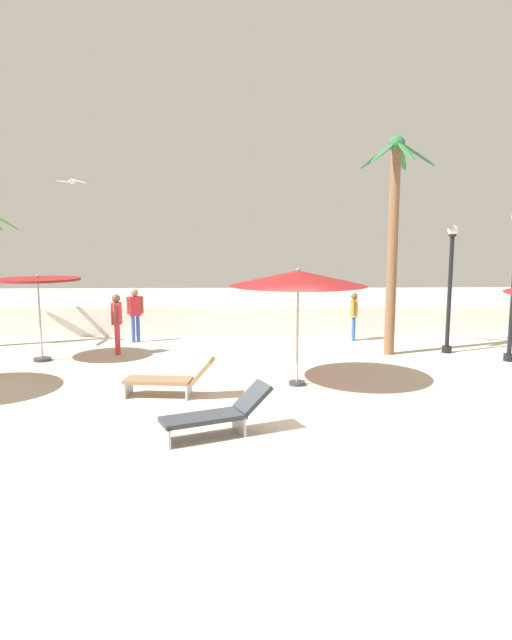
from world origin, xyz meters
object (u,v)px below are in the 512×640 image
at_px(patio_umbrella_4, 298,278).
at_px(lamp_post_1, 450,286).
at_px(lounge_chair_1, 170,379).
at_px(patio_umbrella_3, 38,285).
at_px(lounge_chair_0, 217,414).
at_px(guest_0, 135,310).
at_px(palm_tree_0, 393,226).
at_px(guest_1, 117,318).
at_px(seagull_0, 72,182).
at_px(guest_2, 354,312).

distance_m(patio_umbrella_4, lamp_post_1, 5.93).
bearing_deg(patio_umbrella_4, lounge_chair_1, -162.35).
xyz_separation_m(patio_umbrella_3, lounge_chair_0, (5.06, -5.94, -1.70)).
xyz_separation_m(lamp_post_1, lounge_chair_0, (-6.46, -6.72, -1.59)).
distance_m(lounge_chair_0, lounge_chair_1, 2.60).
relative_size(patio_umbrella_4, guest_0, 1.79).
bearing_deg(lounge_chair_1, palm_tree_0, 35.92).
relative_size(patio_umbrella_3, lounge_chair_1, 1.22).
height_order(palm_tree_0, guest_1, palm_tree_0).
distance_m(lounge_chair_1, guest_0, 6.63).
height_order(patio_umbrella_4, seagull_0, seagull_0).
bearing_deg(lounge_chair_0, patio_umbrella_4, 62.51).
distance_m(patio_umbrella_3, guest_2, 9.68).
distance_m(lamp_post_1, lounge_chair_1, 8.87).
bearing_deg(guest_2, patio_umbrella_3, -162.85).
relative_size(palm_tree_0, seagull_0, 5.82).
height_order(lamp_post_1, guest_2, lamp_post_1).
height_order(lounge_chair_1, seagull_0, seagull_0).
xyz_separation_m(lounge_chair_0, lounge_chair_1, (-1.09, 2.36, -0.01)).
bearing_deg(guest_1, lounge_chair_0, -64.77).
relative_size(guest_0, guest_1, 0.98).
distance_m(lounge_chair_0, guest_1, 7.46).
bearing_deg(guest_0, lounge_chair_1, -73.01).
relative_size(patio_umbrella_3, palm_tree_0, 0.39).
bearing_deg(seagull_0, guest_0, -23.15).
height_order(palm_tree_0, seagull_0, palm_tree_0).
bearing_deg(patio_umbrella_4, lounge_chair_0, -117.49).
bearing_deg(seagull_0, guest_2, -4.85).
distance_m(palm_tree_0, seagull_0, 10.38).
relative_size(lounge_chair_0, lounge_chair_1, 1.01).
bearing_deg(patio_umbrella_3, guest_1, 22.33).
distance_m(guest_2, seagull_0, 10.19).
bearing_deg(seagull_0, guest_1, -55.57).
height_order(palm_tree_0, lamp_post_1, palm_tree_0).
relative_size(palm_tree_0, lounge_chair_1, 3.17).
distance_m(lamp_post_1, guest_1, 9.67).
xyz_separation_m(patio_umbrella_3, seagull_0, (-0.05, 3.62, 3.08)).
xyz_separation_m(patio_umbrella_4, guest_1, (-4.85, 3.48, -1.37)).
distance_m(lamp_post_1, lounge_chair_0, 9.46).
bearing_deg(guest_1, guest_0, 85.55).
bearing_deg(palm_tree_0, guest_2, 104.82).
relative_size(lamp_post_1, lounge_chair_0, 1.90).
distance_m(palm_tree_0, guest_1, 8.30).
bearing_deg(patio_umbrella_3, lamp_post_1, 3.87).
bearing_deg(guest_0, patio_umbrella_3, -126.96).
relative_size(lamp_post_1, guest_2, 2.35).
bearing_deg(patio_umbrella_3, lounge_chair_1, -42.04).
distance_m(lamp_post_1, seagull_0, 12.34).
distance_m(palm_tree_0, guest_0, 8.43).
bearing_deg(palm_tree_0, lounge_chair_0, -125.68).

